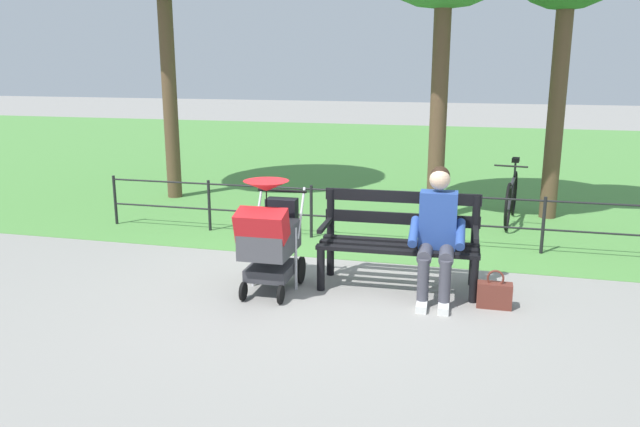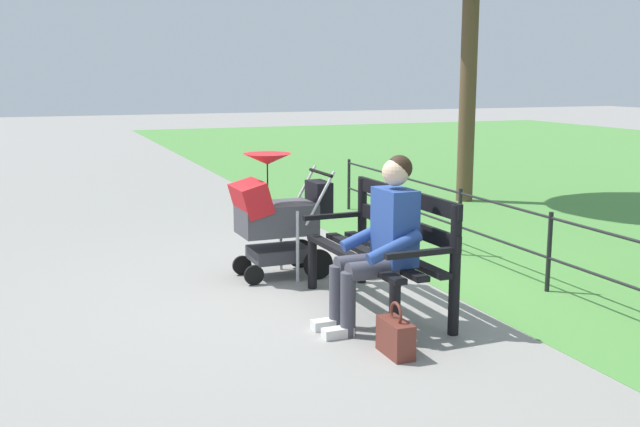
# 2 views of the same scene
# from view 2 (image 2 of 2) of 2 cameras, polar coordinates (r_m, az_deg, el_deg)

# --- Properties ---
(ground_plane) EXTENTS (60.00, 60.00, 0.00)m
(ground_plane) POSITION_cam_2_polar(r_m,az_deg,el_deg) (6.58, 1.61, -5.77)
(ground_plane) COLOR gray
(park_bench) EXTENTS (1.61, 0.64, 0.96)m
(park_bench) POSITION_cam_2_polar(r_m,az_deg,el_deg) (5.95, 4.97, -2.33)
(park_bench) COLOR black
(park_bench) RESTS_ON ground
(person_on_bench) EXTENTS (0.54, 0.74, 1.28)m
(person_on_bench) POSITION_cam_2_polar(r_m,az_deg,el_deg) (5.48, 4.69, -1.82)
(person_on_bench) COLOR #42424C
(person_on_bench) RESTS_ON ground
(stroller) EXTENTS (0.52, 0.90, 1.15)m
(stroller) POSITION_cam_2_polar(r_m,az_deg,el_deg) (6.86, -3.39, -0.02)
(stroller) COLOR black
(stroller) RESTS_ON ground
(handbag) EXTENTS (0.32, 0.14, 0.37)m
(handbag) POSITION_cam_2_polar(r_m,az_deg,el_deg) (5.08, 5.76, -9.30)
(handbag) COLOR brown
(handbag) RESTS_ON ground
(park_fence) EXTENTS (7.21, 0.04, 0.70)m
(park_fence) POSITION_cam_2_polar(r_m,az_deg,el_deg) (7.26, 13.56, -1.12)
(park_fence) COLOR black
(park_fence) RESTS_ON ground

